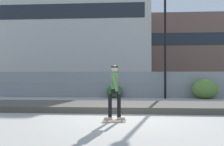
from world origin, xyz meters
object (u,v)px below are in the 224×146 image
(shrub_left, at_px, (115,92))
(shrub_center, at_px, (205,89))
(skater, at_px, (114,89))
(parked_car_mid, at_px, (126,84))
(skateboard, at_px, (114,120))
(street_lamp, at_px, (165,32))
(parked_car_near, at_px, (62,84))

(shrub_left, height_order, shrub_center, shrub_center)
(skater, xyz_separation_m, parked_car_mid, (0.23, 11.91, -0.30))
(parked_car_mid, relative_size, shrub_left, 4.00)
(skateboard, relative_size, shrub_left, 0.72)
(skater, bearing_deg, street_lamp, 71.52)
(parked_car_mid, bearing_deg, parked_car_near, 177.43)
(street_lamp, xyz_separation_m, shrub_center, (2.68, 0.07, -3.88))
(shrub_left, bearing_deg, shrub_center, -1.87)
(shrub_left, bearing_deg, parked_car_mid, 74.50)
(skater, relative_size, street_lamp, 0.25)
(skater, bearing_deg, parked_car_mid, 88.89)
(skater, distance_m, shrub_center, 10.50)
(skateboard, height_order, shrub_left, shrub_left)
(skater, xyz_separation_m, street_lamp, (2.94, 8.79, 3.42))
(skateboard, distance_m, parked_car_mid, 11.94)
(skater, distance_m, parked_car_near, 13.23)
(parked_car_near, bearing_deg, street_lamp, -22.50)
(parked_car_near, height_order, shrub_left, parked_car_near)
(skater, bearing_deg, shrub_center, 57.61)
(skater, distance_m, parked_car_mid, 11.92)
(skateboard, height_order, shrub_center, shrub_center)
(skater, relative_size, parked_car_mid, 0.41)
(parked_car_mid, bearing_deg, skateboard, -91.11)
(skateboard, distance_m, street_lamp, 10.30)
(parked_car_near, relative_size, shrub_center, 2.53)
(shrub_center, bearing_deg, street_lamp, -178.49)
(skateboard, relative_size, street_lamp, 0.11)
(parked_car_near, xyz_separation_m, shrub_center, (10.82, -3.30, -0.16))
(shrub_left, distance_m, shrub_center, 6.19)
(parked_car_near, bearing_deg, shrub_left, -33.72)
(street_lamp, distance_m, parked_car_mid, 5.56)
(parked_car_mid, bearing_deg, skater, -91.11)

